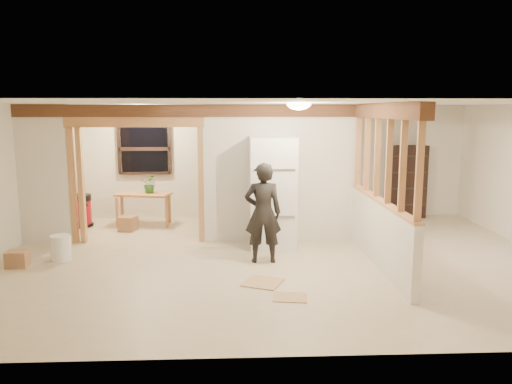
{
  "coord_description": "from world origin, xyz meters",
  "views": [
    {
      "loc": [
        -0.65,
        -7.8,
        2.4
      ],
      "look_at": [
        -0.28,
        0.4,
        1.04
      ],
      "focal_mm": 35.0,
      "sensor_mm": 36.0,
      "label": 1
    }
  ],
  "objects_px": {
    "woman": "(263,213)",
    "work_table": "(144,209)",
    "shop_vac": "(80,210)",
    "refrigerator": "(273,193)",
    "bookshelf": "(408,182)"
  },
  "relations": [
    {
      "from": "woman",
      "to": "work_table",
      "type": "height_order",
      "value": "woman"
    },
    {
      "from": "work_table",
      "to": "shop_vac",
      "type": "xyz_separation_m",
      "value": [
        -1.31,
        -0.03,
        -0.0
      ]
    },
    {
      "from": "woman",
      "to": "work_table",
      "type": "bearing_deg",
      "value": -48.82
    },
    {
      "from": "refrigerator",
      "to": "work_table",
      "type": "xyz_separation_m",
      "value": [
        -2.56,
        1.74,
        -0.62
      ]
    },
    {
      "from": "refrigerator",
      "to": "bookshelf",
      "type": "relative_size",
      "value": 1.19
    },
    {
      "from": "refrigerator",
      "to": "work_table",
      "type": "relative_size",
      "value": 1.78
    },
    {
      "from": "refrigerator",
      "to": "shop_vac",
      "type": "height_order",
      "value": "refrigerator"
    },
    {
      "from": "refrigerator",
      "to": "shop_vac",
      "type": "distance_m",
      "value": 4.27
    },
    {
      "from": "woman",
      "to": "bookshelf",
      "type": "distance_m",
      "value": 4.68
    },
    {
      "from": "refrigerator",
      "to": "shop_vac",
      "type": "xyz_separation_m",
      "value": [
        -3.87,
        1.71,
        -0.63
      ]
    },
    {
      "from": "woman",
      "to": "work_table",
      "type": "distance_m",
      "value": 3.55
    },
    {
      "from": "refrigerator",
      "to": "bookshelf",
      "type": "xyz_separation_m",
      "value": [
        3.2,
        2.29,
        -0.16
      ]
    },
    {
      "from": "woman",
      "to": "bookshelf",
      "type": "relative_size",
      "value": 0.98
    },
    {
      "from": "refrigerator",
      "to": "shop_vac",
      "type": "bearing_deg",
      "value": 156.12
    },
    {
      "from": "refrigerator",
      "to": "woman",
      "type": "bearing_deg",
      "value": -103.9
    }
  ]
}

